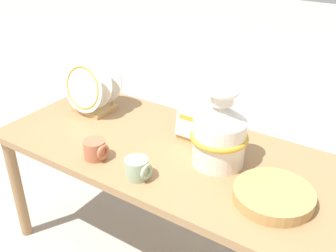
# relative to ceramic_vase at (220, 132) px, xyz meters

# --- Properties ---
(display_table) EXTENTS (1.55, 0.70, 0.63)m
(display_table) POSITION_rel_ceramic_vase_xyz_m (-0.23, -0.02, -0.21)
(display_table) COLOR #9E754C
(display_table) RESTS_ON ground_plane
(ceramic_vase) EXTENTS (0.23, 0.23, 0.33)m
(ceramic_vase) POSITION_rel_ceramic_vase_xyz_m (0.00, 0.00, 0.00)
(ceramic_vase) COLOR white
(ceramic_vase) RESTS_ON display_table
(dish_rack_round_plates) EXTENTS (0.25, 0.20, 0.27)m
(dish_rack_round_plates) POSITION_rel_ceramic_vase_xyz_m (-0.75, 0.07, -0.03)
(dish_rack_round_plates) COLOR tan
(dish_rack_round_plates) RESTS_ON display_table
(dish_rack_square_plates) EXTENTS (0.18, 0.18, 0.20)m
(dish_rack_square_plates) POSITION_rel_ceramic_vase_xyz_m (-0.16, 0.15, -0.07)
(dish_rack_square_plates) COLOR tan
(dish_rack_square_plates) RESTS_ON display_table
(wicker_charger_stack) EXTENTS (0.29, 0.29, 0.04)m
(wicker_charger_stack) POSITION_rel_ceramic_vase_xyz_m (0.28, -0.11, -0.12)
(wicker_charger_stack) COLOR tan
(wicker_charger_stack) RESTS_ON display_table
(mug_terracotta_glaze) EXTENTS (0.10, 0.09, 0.08)m
(mug_terracotta_glaze) POSITION_rel_ceramic_vase_xyz_m (-0.44, -0.25, -0.10)
(mug_terracotta_glaze) COLOR #B76647
(mug_terracotta_glaze) RESTS_ON display_table
(mug_sage_glaze) EXTENTS (0.10, 0.09, 0.08)m
(mug_sage_glaze) POSITION_rel_ceramic_vase_xyz_m (-0.21, -0.27, -0.10)
(mug_sage_glaze) COLOR #9EB28E
(mug_sage_glaze) RESTS_ON display_table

